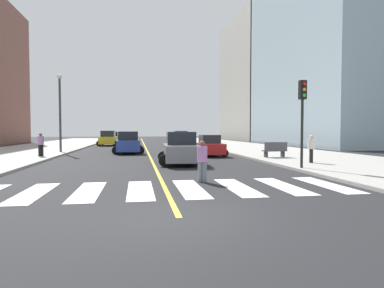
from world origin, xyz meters
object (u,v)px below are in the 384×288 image
(car_red_second, at_px, (210,146))
(car_gray_fourth, at_px, (181,149))
(park_bench, at_px, (275,150))
(car_green_fifth, at_px, (113,137))
(pedestrian_walking_west, at_px, (41,143))
(pedestrian_crossing, at_px, (202,159))
(pedestrian_waiting_east, at_px, (311,147))
(traffic_light_near_corner, at_px, (302,106))
(car_blue_sixth, at_px, (128,143))
(car_black_third, at_px, (181,138))
(street_lamp, at_px, (60,106))
(car_yellow_nearest, at_px, (108,139))

(car_red_second, bearing_deg, car_gray_fourth, 62.50)
(park_bench, bearing_deg, car_green_fifth, 16.19)
(pedestrian_walking_west, bearing_deg, pedestrian_crossing, 89.03)
(car_red_second, distance_m, car_green_fifth, 37.78)
(pedestrian_waiting_east, bearing_deg, car_gray_fourth, 96.61)
(car_green_fifth, xyz_separation_m, traffic_light_near_corner, (13.05, -46.99, 2.52))
(car_green_fifth, distance_m, car_blue_sixth, 32.31)
(car_black_third, distance_m, pedestrian_crossing, 35.31)
(car_red_second, relative_size, car_green_fifth, 0.91)
(park_bench, xyz_separation_m, pedestrian_crossing, (-7.38, -9.73, 0.25))
(car_gray_fourth, bearing_deg, pedestrian_walking_west, -29.64)
(car_red_second, height_order, car_gray_fourth, car_gray_fourth)
(car_blue_sixth, bearing_deg, street_lamp, 167.29)
(car_black_third, xyz_separation_m, pedestrian_crossing, (-3.66, -35.12, -0.02))
(car_red_second, bearing_deg, street_lamp, -22.53)
(car_black_third, xyz_separation_m, traffic_light_near_corner, (2.31, -32.12, 2.44))
(car_yellow_nearest, xyz_separation_m, car_black_third, (10.29, 0.91, -0.01))
(pedestrian_crossing, relative_size, pedestrian_waiting_east, 1.01)
(pedestrian_crossing, bearing_deg, park_bench, 65.80)
(car_black_third, relative_size, pedestrian_crossing, 2.69)
(pedestrian_waiting_east, xyz_separation_m, street_lamp, (-17.59, 13.60, 3.31))
(car_gray_fourth, distance_m, car_green_fifth, 43.20)
(car_yellow_nearest, distance_m, park_bench, 28.20)
(car_blue_sixth, height_order, pedestrian_waiting_east, car_blue_sixth)
(car_gray_fourth, bearing_deg, pedestrian_crossing, 91.95)
(car_black_third, distance_m, street_lamp, 21.16)
(car_black_third, relative_size, pedestrian_walking_west, 2.59)
(car_green_fifth, relative_size, pedestrian_walking_west, 2.41)
(car_yellow_nearest, height_order, traffic_light_near_corner, traffic_light_near_corner)
(car_green_fifth, distance_m, park_bench, 42.77)
(park_bench, bearing_deg, street_lamp, 57.76)
(car_red_second, xyz_separation_m, street_lamp, (-13.04, 5.41, 3.58))
(car_green_fifth, bearing_deg, pedestrian_walking_west, -97.03)
(pedestrian_waiting_east, distance_m, pedestrian_walking_west, 19.67)
(car_yellow_nearest, height_order, pedestrian_waiting_east, car_yellow_nearest)
(traffic_light_near_corner, relative_size, pedestrian_waiting_east, 2.71)
(car_gray_fourth, bearing_deg, street_lamp, -47.63)
(car_yellow_nearest, distance_m, traffic_light_near_corner, 33.74)
(car_yellow_nearest, distance_m, street_lamp, 15.81)
(car_red_second, xyz_separation_m, pedestrian_waiting_east, (4.55, -8.19, 0.27))
(traffic_light_near_corner, bearing_deg, park_bench, -101.79)
(car_black_third, xyz_separation_m, car_gray_fourth, (-3.59, -27.74, -0.01))
(car_black_third, height_order, traffic_light_near_corner, traffic_light_near_corner)
(street_lamp, bearing_deg, park_bench, -28.68)
(car_black_third, xyz_separation_m, car_blue_sixth, (-7.15, -17.24, -0.01))
(car_blue_sixth, distance_m, pedestrian_walking_west, 7.72)
(pedestrian_waiting_east, xyz_separation_m, pedestrian_walking_west, (-17.87, 8.22, 0.04))
(car_gray_fourth, height_order, park_bench, car_gray_fourth)
(pedestrian_crossing, bearing_deg, car_blue_sixth, 114.01)
(pedestrian_waiting_east, relative_size, street_lamp, 0.24)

